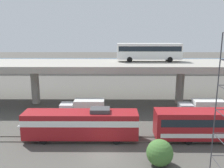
# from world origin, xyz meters

# --- Properties ---
(ground_plane) EXTENTS (260.00, 260.00, 0.00)m
(ground_plane) POSITION_xyz_m (0.00, 0.00, 0.00)
(ground_plane) COLOR #4C4944
(rail_strip_near) EXTENTS (110.00, 0.12, 0.12)m
(rail_strip_near) POSITION_xyz_m (0.00, 3.23, 0.06)
(rail_strip_near) COLOR #59544C
(rail_strip_near) RESTS_ON ground_plane
(rail_strip_far) EXTENTS (110.00, 0.12, 0.12)m
(rail_strip_far) POSITION_xyz_m (0.00, 4.77, 0.06)
(rail_strip_far) COLOR #59544C
(rail_strip_far) RESTS_ON ground_plane
(train_locomotive) EXTENTS (15.17, 3.04, 4.18)m
(train_locomotive) POSITION_xyz_m (-3.64, 4.00, 2.19)
(train_locomotive) COLOR maroon
(train_locomotive) RESTS_ON ground_plane
(highway_overpass) EXTENTS (96.00, 11.40, 7.76)m
(highway_overpass) POSITION_xyz_m (0.00, 20.00, 7.03)
(highway_overpass) COLOR #9E998E
(highway_overpass) RESTS_ON ground_plane
(transit_bus_on_overpass) EXTENTS (12.00, 2.68, 3.40)m
(transit_bus_on_overpass) POSITION_xyz_m (7.84, 21.49, 9.82)
(transit_bus_on_overpass) COLOR silver
(transit_bus_on_overpass) RESTS_ON highway_overpass
(service_truck_west) EXTENTS (6.80, 2.46, 3.04)m
(service_truck_west) POSITION_xyz_m (-3.50, 11.66, 1.64)
(service_truck_west) COLOR silver
(service_truck_west) RESTS_ON ground_plane
(service_truck_east) EXTENTS (6.80, 2.46, 3.04)m
(service_truck_east) POSITION_xyz_m (14.96, 11.66, 1.64)
(service_truck_east) COLOR #B7B7BC
(service_truck_east) RESTS_ON ground_plane
(pier_parking_lot) EXTENTS (77.83, 11.49, 1.46)m
(pier_parking_lot) POSITION_xyz_m (0.00, 55.00, 0.73)
(pier_parking_lot) COLOR #9E998E
(pier_parking_lot) RESTS_ON ground_plane
(parked_car_0) EXTENTS (4.70, 1.91, 1.50)m
(parked_car_0) POSITION_xyz_m (-19.98, 54.91, 2.23)
(parked_car_0) COLOR #515459
(parked_car_0) RESTS_ON pier_parking_lot
(parked_car_1) EXTENTS (4.09, 1.92, 1.50)m
(parked_car_1) POSITION_xyz_m (17.43, 56.06, 2.23)
(parked_car_1) COLOR #9E998C
(parked_car_1) RESTS_ON pier_parking_lot
(parked_car_2) EXTENTS (4.51, 1.91, 1.50)m
(parked_car_2) POSITION_xyz_m (-6.36, 52.70, 2.23)
(parked_car_2) COLOR black
(parked_car_2) RESTS_ON pier_parking_lot
(parked_car_3) EXTENTS (4.01, 1.93, 1.50)m
(parked_car_3) POSITION_xyz_m (3.72, 53.90, 2.23)
(parked_car_3) COLOR black
(parked_car_3) RESTS_ON pier_parking_lot
(parked_car_4) EXTENTS (4.58, 1.85, 1.50)m
(parked_car_4) POSITION_xyz_m (27.49, 54.61, 2.23)
(parked_car_4) COLOR maroon
(parked_car_4) RESTS_ON pier_parking_lot
(parked_car_5) EXTENTS (4.23, 1.97, 1.50)m
(parked_car_5) POSITION_xyz_m (-14.79, 57.64, 2.23)
(parked_car_5) COLOR maroon
(parked_car_5) RESTS_ON pier_parking_lot
(parked_car_6) EXTENTS (4.05, 1.95, 1.50)m
(parked_car_6) POSITION_xyz_m (-0.82, 55.86, 2.23)
(parked_car_6) COLOR navy
(parked_car_6) RESTS_ON pier_parking_lot
(harbor_water) EXTENTS (140.00, 36.00, 0.01)m
(harbor_water) POSITION_xyz_m (0.00, 78.00, 0.00)
(harbor_water) COLOR #385B7A
(harbor_water) RESTS_ON ground_plane
(shrub_right) EXTENTS (2.75, 2.75, 2.75)m
(shrub_right) POSITION_xyz_m (5.86, -1.94, 1.37)
(shrub_right) COLOR #437033
(shrub_right) RESTS_ON ground_plane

